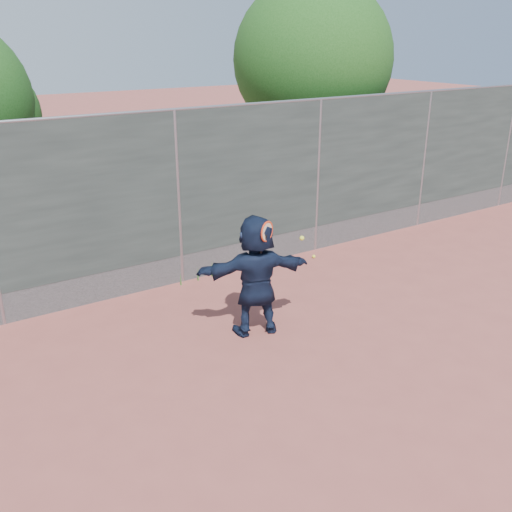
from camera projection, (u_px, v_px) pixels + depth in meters
ground at (300, 372)px, 7.46m from camera, size 80.00×80.00×0.00m
player at (256, 275)px, 8.16m from camera, size 1.75×0.98×1.80m
ball_ground at (314, 256)px, 11.24m from camera, size 0.07×0.07×0.07m
fence at (178, 195)px, 9.63m from camera, size 20.00×0.06×3.03m
swing_action at (270, 233)px, 7.80m from camera, size 0.71×0.21×0.51m
tree_right at (317, 64)px, 13.06m from camera, size 3.78×3.60×5.39m
weed_clump at (200, 273)px, 10.21m from camera, size 0.68×0.07×0.30m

